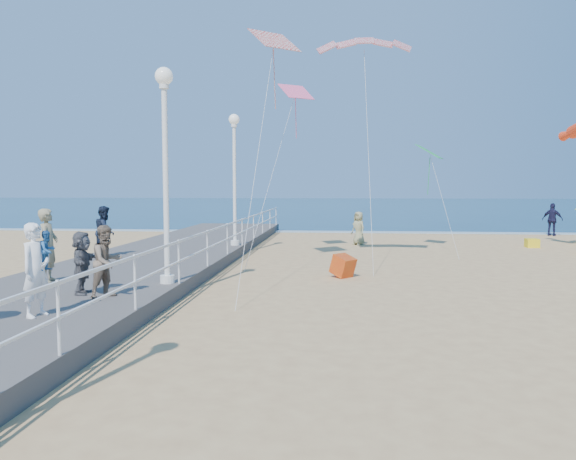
# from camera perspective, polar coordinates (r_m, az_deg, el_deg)

# --- Properties ---
(ground) EXTENTS (160.00, 160.00, 0.00)m
(ground) POSITION_cam_1_polar(r_m,az_deg,el_deg) (13.90, 9.60, -7.32)
(ground) COLOR tan
(ground) RESTS_ON ground
(ocean) EXTENTS (160.00, 90.00, 0.05)m
(ocean) POSITION_cam_1_polar(r_m,az_deg,el_deg) (78.62, 6.17, 2.46)
(ocean) COLOR #0C324B
(ocean) RESTS_ON ground
(surf_line) EXTENTS (160.00, 1.20, 0.04)m
(surf_line) POSITION_cam_1_polar(r_m,az_deg,el_deg) (34.20, 7.12, -0.21)
(surf_line) COLOR silver
(surf_line) RESTS_ON ground
(boardwalk) EXTENTS (5.00, 44.00, 0.40)m
(boardwalk) POSITION_cam_1_polar(r_m,az_deg,el_deg) (15.26, -19.89, -5.70)
(boardwalk) COLOR #635D59
(boardwalk) RESTS_ON ground
(railing) EXTENTS (0.05, 42.00, 0.55)m
(railing) POSITION_cam_1_polar(r_m,az_deg,el_deg) (14.24, -11.05, -1.96)
(railing) COLOR white
(railing) RESTS_ON boardwalk
(lamp_post_mid) EXTENTS (0.44, 0.44, 5.32)m
(lamp_post_mid) POSITION_cam_1_polar(r_m,az_deg,el_deg) (14.26, -12.36, 7.73)
(lamp_post_mid) COLOR white
(lamp_post_mid) RESTS_ON boardwalk
(lamp_post_far) EXTENTS (0.44, 0.44, 5.32)m
(lamp_post_far) POSITION_cam_1_polar(r_m,az_deg,el_deg) (22.99, -5.47, 6.56)
(lamp_post_far) COLOR white
(lamp_post_far) RESTS_ON boardwalk
(woman_holding_toddler) EXTENTS (0.56, 0.72, 1.76)m
(woman_holding_toddler) POSITION_cam_1_polar(r_m,az_deg,el_deg) (11.44, -24.23, -3.72)
(woman_holding_toddler) COLOR white
(woman_holding_toddler) RESTS_ON boardwalk
(toddler_held) EXTENTS (0.36, 0.42, 0.75)m
(toddler_held) POSITION_cam_1_polar(r_m,az_deg,el_deg) (11.46, -23.26, -1.93)
(toddler_held) COLOR #2C6AA8
(toddler_held) RESTS_ON boardwalk
(spectator_1) EXTENTS (0.89, 0.96, 1.59)m
(spectator_1) POSITION_cam_1_polar(r_m,az_deg,el_deg) (12.85, -17.92, -3.06)
(spectator_1) COLOR #7B6755
(spectator_1) RESTS_ON boardwalk
(spectator_5) EXTENTS (0.67, 1.38, 1.42)m
(spectator_5) POSITION_cam_1_polar(r_m,az_deg,el_deg) (13.46, -20.20, -3.13)
(spectator_5) COLOR #535358
(spectator_5) RESTS_ON boardwalk
(spectator_6) EXTENTS (0.56, 0.75, 1.86)m
(spectator_6) POSITION_cam_1_polar(r_m,az_deg,el_deg) (15.43, -23.17, -1.44)
(spectator_6) COLOR gray
(spectator_6) RESTS_ON boardwalk
(spectator_7) EXTENTS (0.83, 0.97, 1.74)m
(spectator_7) POSITION_cam_1_polar(r_m,az_deg,el_deg) (20.33, -18.10, -0.12)
(spectator_7) COLOR #161F32
(spectator_7) RESTS_ON boardwalk
(beach_walker_b) EXTENTS (1.16, 0.96, 1.85)m
(beach_walker_b) POSITION_cam_1_polar(r_m,az_deg,el_deg) (35.00, 25.28, 0.97)
(beach_walker_b) COLOR #1B1A39
(beach_walker_b) RESTS_ON ground
(beach_walker_c) EXTENTS (0.90, 0.92, 1.60)m
(beach_walker_c) POSITION_cam_1_polar(r_m,az_deg,el_deg) (27.06, 7.18, 0.18)
(beach_walker_c) COLOR #969367
(beach_walker_c) RESTS_ON ground
(box_kite) EXTENTS (0.89, 0.88, 0.74)m
(box_kite) POSITION_cam_1_polar(r_m,az_deg,el_deg) (17.46, 5.61, -3.85)
(box_kite) COLOR red
(box_kite) RESTS_ON ground
(beach_chair_left) EXTENTS (0.55, 0.55, 0.40)m
(beach_chair_left) POSITION_cam_1_polar(r_m,az_deg,el_deg) (28.14, 23.55, -1.22)
(beach_chair_left) COLOR yellow
(beach_chair_left) RESTS_ON ground
(kite_parafoil) EXTENTS (3.32, 0.94, 0.65)m
(kite_parafoil) POSITION_cam_1_polar(r_m,az_deg,el_deg) (20.44, 7.74, 18.53)
(kite_parafoil) COLOR red
(kite_diamond_pink) EXTENTS (1.49, 1.44, 0.68)m
(kite_diamond_pink) POSITION_cam_1_polar(r_m,az_deg,el_deg) (22.84, 0.81, 13.88)
(kite_diamond_pink) COLOR #FF5D91
(kite_diamond_green) EXTENTS (1.37, 1.47, 0.62)m
(kite_diamond_green) POSITION_cam_1_polar(r_m,az_deg,el_deg) (25.48, 14.16, 7.72)
(kite_diamond_green) COLOR green
(kite_diamond_redwhite) EXTENTS (1.78, 1.75, 0.80)m
(kite_diamond_redwhite) POSITION_cam_1_polar(r_m,az_deg,el_deg) (19.05, -1.39, 18.72)
(kite_diamond_redwhite) COLOR red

